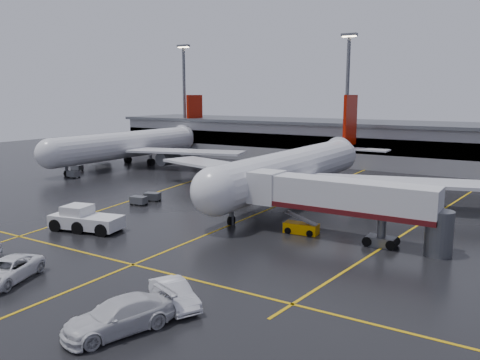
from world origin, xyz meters
The scene contains 21 objects.
ground centered at (0.00, 0.00, 0.00)m, with size 220.00×220.00×0.00m, color black.
apron_line_centre centered at (0.00, 0.00, 0.01)m, with size 0.25×90.00×0.02m, color gold.
apron_line_stop centered at (0.00, -22.00, 0.01)m, with size 60.00×0.25×0.02m, color gold.
apron_line_left centered at (-20.00, 10.00, 0.01)m, with size 0.25×70.00×0.02m, color gold.
apron_line_right centered at (18.00, 10.00, 0.01)m, with size 0.25×70.00×0.02m, color gold.
terminal centered at (0.00, 47.93, 4.32)m, with size 122.00×19.00×8.60m.
light_mast_left centered at (-45.00, 42.00, 14.47)m, with size 3.00×1.20×25.45m.
light_mast_mid centered at (-5.00, 42.00, 14.47)m, with size 3.00×1.20×25.45m.
main_airliner centered at (0.00, 9.70, 4.21)m, with size 48.80×45.60×14.10m.
second_airliner centered at (-42.00, 21.70, 4.21)m, with size 48.80×45.60×14.10m.
jet_bridge centered at (11.87, -6.00, 3.93)m, with size 19.90×3.40×6.05m.
pushback_tractor centered at (-11.72, -16.93, 1.07)m, with size 8.00×4.66×2.69m.
belt_loader centered at (7.87, -6.04, 0.54)m, with size 3.59×1.89×2.20m.
service_van_a centered at (-5.43, -29.70, 0.87)m, with size 2.87×6.23×1.73m, color white.
service_van_b centered at (7.56, -30.90, 0.98)m, with size 2.75×6.77×1.97m, color silver.
service_van_c centered at (8.05, -26.37, 0.84)m, with size 1.78×5.10×1.68m, color white.
baggage_cart_a centered at (-15.33, -5.18, 0.63)m, with size 2.18×1.60×1.12m.
baggage_cart_b centered at (-15.45, -2.46, 0.63)m, with size 2.28×1.81×1.12m.
baggage_cart_c centered at (-13.09, 5.52, 0.63)m, with size 2.23×1.70×1.12m.
baggage_cart_d centered at (-45.18, 9.87, 0.63)m, with size 2.13×1.51×1.12m.
baggage_cart_e centered at (-39.57, 4.43, 0.63)m, with size 2.01×1.31×1.12m.
Camera 1 is at (27.93, -49.97, 13.87)m, focal length 36.40 mm.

